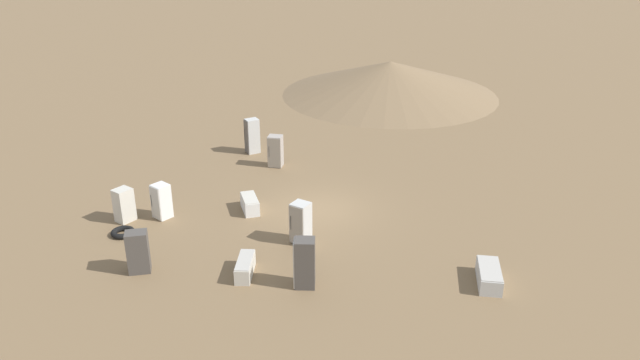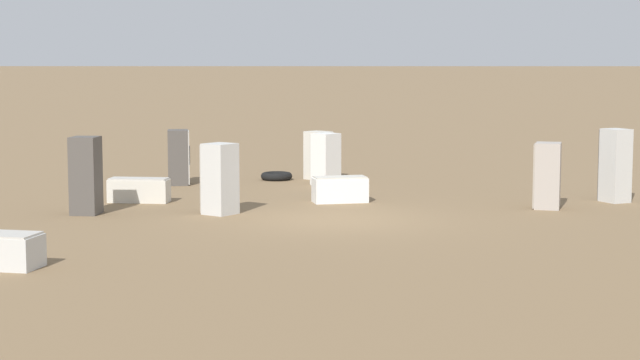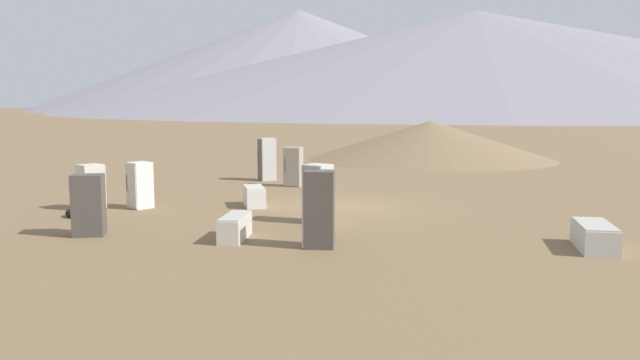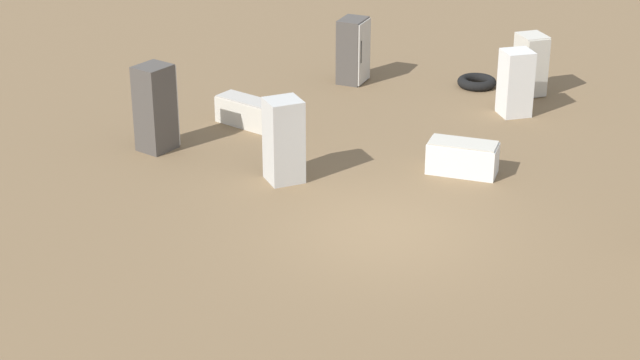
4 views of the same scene
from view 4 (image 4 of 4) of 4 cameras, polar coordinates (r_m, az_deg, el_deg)
name	(u,v)px [view 4 (image 4 of 4)]	position (r m, az deg, el deg)	size (l,w,h in m)	color
ground_plane	(385,230)	(19.65, 3.49, -2.66)	(1000.00, 1000.00, 0.00)	brown
discarded_fridge_1	(353,51)	(27.17, 1.79, 6.91)	(0.87, 0.74, 1.64)	#4C4742
discarded_fridge_2	(283,140)	(21.34, -1.96, 2.14)	(0.95, 0.95, 1.72)	silver
discarded_fridge_3	(531,65)	(26.79, 11.17, 6.06)	(0.94, 0.96, 1.50)	beige
discarded_fridge_4	(156,108)	(23.11, -8.76, 3.83)	(0.81, 0.69, 1.89)	#4C4742
discarded_fridge_5	(462,158)	(22.03, 7.61, 1.19)	(0.94, 1.52, 0.68)	white
discarded_fridge_7	(249,112)	(24.42, -3.83, 3.62)	(0.71, 1.63, 0.64)	beige
discarded_fridge_8	(515,83)	(25.32, 10.37, 5.13)	(0.94, 0.94, 1.55)	white
scrap_tire	(477,82)	(27.29, 8.36, 5.19)	(0.98, 0.98, 0.24)	black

